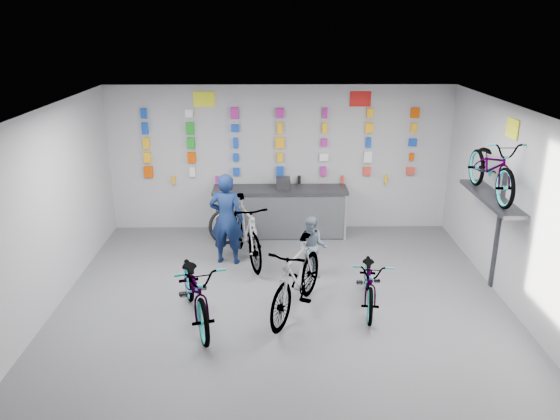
{
  "coord_description": "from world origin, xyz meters",
  "views": [
    {
      "loc": [
        -0.14,
        -6.93,
        4.2
      ],
      "look_at": [
        -0.03,
        1.4,
        1.29
      ],
      "focal_mm": 35.0,
      "sensor_mm": 36.0,
      "label": 1
    }
  ],
  "objects_px": {
    "bike_left": "(196,288)",
    "clerk": "(226,219)",
    "bike_right": "(370,280)",
    "bike_center": "(297,278)",
    "bike_service": "(246,230)",
    "customer": "(312,248)",
    "counter": "(280,213)"
  },
  "relations": [
    {
      "from": "bike_left",
      "to": "clerk",
      "type": "relative_size",
      "value": 1.19
    },
    {
      "from": "counter",
      "to": "bike_service",
      "type": "bearing_deg",
      "value": -117.11
    },
    {
      "from": "bike_right",
      "to": "bike_left",
      "type": "bearing_deg",
      "value": -163.71
    },
    {
      "from": "bike_left",
      "to": "bike_service",
      "type": "relative_size",
      "value": 1.01
    },
    {
      "from": "bike_right",
      "to": "customer",
      "type": "relative_size",
      "value": 1.53
    },
    {
      "from": "counter",
      "to": "bike_left",
      "type": "bearing_deg",
      "value": -110.58
    },
    {
      "from": "bike_right",
      "to": "bike_service",
      "type": "relative_size",
      "value": 0.85
    },
    {
      "from": "bike_right",
      "to": "bike_service",
      "type": "height_order",
      "value": "bike_service"
    },
    {
      "from": "bike_right",
      "to": "bike_service",
      "type": "distance_m",
      "value": 2.62
    },
    {
      "from": "bike_center",
      "to": "bike_service",
      "type": "xyz_separation_m",
      "value": [
        -0.84,
        1.91,
        0.01
      ]
    },
    {
      "from": "bike_center",
      "to": "clerk",
      "type": "height_order",
      "value": "clerk"
    },
    {
      "from": "counter",
      "to": "customer",
      "type": "bearing_deg",
      "value": -75.19
    },
    {
      "from": "bike_service",
      "to": "clerk",
      "type": "xyz_separation_m",
      "value": [
        -0.34,
        -0.08,
        0.25
      ]
    },
    {
      "from": "bike_center",
      "to": "clerk",
      "type": "distance_m",
      "value": 2.2
    },
    {
      "from": "bike_right",
      "to": "customer",
      "type": "bearing_deg",
      "value": 136.58
    },
    {
      "from": "bike_service",
      "to": "bike_right",
      "type": "bearing_deg",
      "value": -58.47
    },
    {
      "from": "bike_left",
      "to": "bike_service",
      "type": "xyz_separation_m",
      "value": [
        0.63,
        2.14,
        0.07
      ]
    },
    {
      "from": "clerk",
      "to": "bike_left",
      "type": "bearing_deg",
      "value": 90.27
    },
    {
      "from": "bike_right",
      "to": "bike_center",
      "type": "bearing_deg",
      "value": -163.26
    },
    {
      "from": "bike_center",
      "to": "clerk",
      "type": "relative_size",
      "value": 1.14
    },
    {
      "from": "bike_service",
      "to": "bike_center",
      "type": "bearing_deg",
      "value": -83.71
    },
    {
      "from": "bike_center",
      "to": "clerk",
      "type": "xyz_separation_m",
      "value": [
        -1.18,
        1.83,
        0.26
      ]
    },
    {
      "from": "bike_center",
      "to": "customer",
      "type": "distance_m",
      "value": 1.23
    },
    {
      "from": "bike_left",
      "to": "bike_center",
      "type": "xyz_separation_m",
      "value": [
        1.47,
        0.22,
        0.05
      ]
    },
    {
      "from": "bike_right",
      "to": "clerk",
      "type": "bearing_deg",
      "value": 151.92
    },
    {
      "from": "bike_left",
      "to": "bike_service",
      "type": "height_order",
      "value": "bike_service"
    },
    {
      "from": "bike_left",
      "to": "bike_center",
      "type": "height_order",
      "value": "bike_center"
    },
    {
      "from": "bike_service",
      "to": "counter",
      "type": "bearing_deg",
      "value": 45.5
    },
    {
      "from": "bike_left",
      "to": "clerk",
      "type": "xyz_separation_m",
      "value": [
        0.29,
        2.06,
        0.32
      ]
    },
    {
      "from": "counter",
      "to": "bike_center",
      "type": "distance_m",
      "value": 3.16
    },
    {
      "from": "bike_service",
      "to": "customer",
      "type": "bearing_deg",
      "value": -49.32
    },
    {
      "from": "customer",
      "to": "clerk",
      "type": "bearing_deg",
      "value": 163.93
    }
  ]
}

